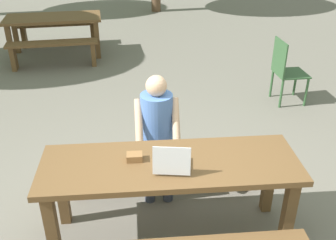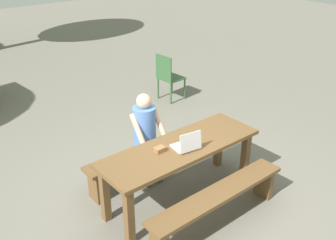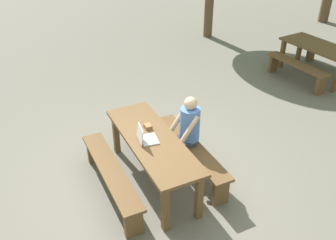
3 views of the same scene
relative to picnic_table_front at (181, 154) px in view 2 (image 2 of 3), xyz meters
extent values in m
plane|color=slate|center=(0.00, 0.00, -0.65)|extent=(30.00, 30.00, 0.00)
cube|color=brown|center=(0.00, 0.00, 0.09)|extent=(2.09, 0.69, 0.05)
cube|color=brown|center=(-0.95, -0.25, -0.29)|extent=(0.09, 0.09, 0.72)
cube|color=brown|center=(0.95, -0.25, -0.29)|extent=(0.09, 0.09, 0.72)
cube|color=brown|center=(-0.95, 0.25, -0.29)|extent=(0.09, 0.09, 0.72)
cube|color=brown|center=(0.95, 0.25, -0.29)|extent=(0.09, 0.09, 0.72)
cube|color=brown|center=(0.00, -0.65, -0.22)|extent=(1.91, 0.30, 0.05)
cube|color=brown|center=(0.86, -0.65, -0.45)|extent=(0.08, 0.24, 0.42)
cube|color=brown|center=(0.00, 0.65, -0.22)|extent=(1.91, 0.30, 0.05)
cube|color=brown|center=(-0.86, 0.65, -0.45)|extent=(0.08, 0.24, 0.42)
cube|color=brown|center=(0.86, 0.65, -0.45)|extent=(0.08, 0.24, 0.42)
cube|color=silver|center=(0.01, -0.05, 0.13)|extent=(0.32, 0.27, 0.02)
cube|color=silver|center=(-0.01, -0.18, 0.25)|extent=(0.29, 0.08, 0.23)
cube|color=#0F1933|center=(-0.01, -0.17, 0.25)|extent=(0.26, 0.07, 0.21)
cube|color=olive|center=(-0.28, 0.06, 0.15)|extent=(0.13, 0.10, 0.06)
cylinder|color=#333847|center=(-0.16, 0.47, -0.42)|extent=(0.10, 0.10, 0.46)
cylinder|color=#333847|center=(0.02, 0.47, -0.42)|extent=(0.10, 0.10, 0.46)
cube|color=#333847|center=(-0.07, 0.56, -0.15)|extent=(0.28, 0.28, 0.12)
cylinder|color=#517AC6|center=(-0.07, 0.65, 0.15)|extent=(0.30, 0.30, 0.53)
cylinder|color=#DBAD89|center=(-0.24, 0.55, 0.18)|extent=(0.07, 0.32, 0.41)
cylinder|color=#DBAD89|center=(0.10, 0.55, 0.18)|extent=(0.07, 0.32, 0.41)
sphere|color=#DBAD89|center=(-0.07, 0.65, 0.51)|extent=(0.20, 0.20, 0.20)
cube|color=#335933|center=(2.01, 2.58, -0.21)|extent=(0.46, 0.46, 0.02)
cube|color=#335933|center=(1.80, 2.57, 0.05)|extent=(0.04, 0.44, 0.49)
cylinder|color=#335933|center=(2.21, 2.40, -0.44)|extent=(0.04, 0.04, 0.44)
cylinder|color=#335933|center=(2.19, 2.78, -0.44)|extent=(0.04, 0.04, 0.44)
cylinder|color=#335933|center=(1.83, 2.38, -0.44)|extent=(0.04, 0.04, 0.44)
cylinder|color=#335933|center=(1.81, 2.76, -0.44)|extent=(0.04, 0.04, 0.44)
camera|label=1|loc=(-0.24, -2.58, 1.91)|focal=41.73mm
camera|label=2|loc=(-2.67, -3.00, 2.45)|focal=41.09mm
camera|label=3|loc=(4.02, -1.70, 3.13)|focal=39.67mm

